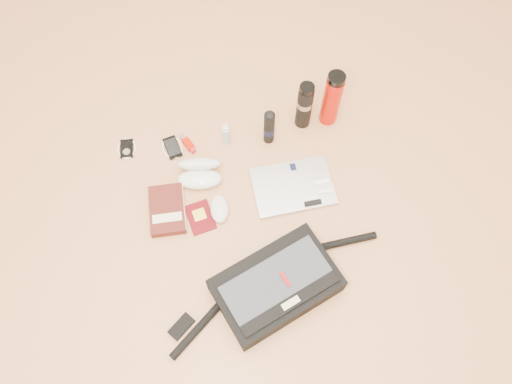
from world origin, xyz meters
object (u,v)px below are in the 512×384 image
book (168,210)px  thermos_black (305,105)px  messenger_bag (276,286)px  laptop (293,187)px  thermos_red (332,99)px

book → thermos_black: thermos_black is taller
messenger_bag → book: (-0.34, 0.41, -0.04)m
laptop → thermos_black: bearing=69.4°
messenger_bag → book: 0.54m
book → thermos_black: bearing=29.4°
messenger_bag → thermos_red: bearing=41.4°
messenger_bag → thermos_red: size_ratio=2.93×
messenger_bag → thermos_red: 0.81m
book → thermos_red: bearing=25.6°
thermos_black → thermos_red: 0.12m
laptop → thermos_red: bearing=52.7°
laptop → book: (-0.52, 0.01, 0.01)m
thermos_red → messenger_bag: bearing=-120.9°
laptop → thermos_red: (0.24, 0.30, 0.14)m
messenger_bag → laptop: 0.44m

